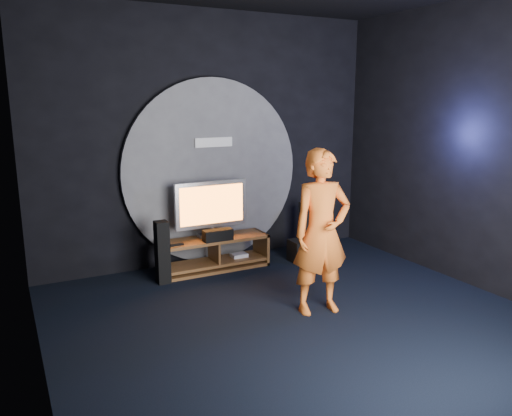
{
  "coord_description": "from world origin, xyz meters",
  "views": [
    {
      "loc": [
        -2.67,
        -4.06,
        2.32
      ],
      "look_at": [
        -0.03,
        1.05,
        1.05
      ],
      "focal_mm": 35.0,
      "sensor_mm": 36.0,
      "label": 1
    }
  ],
  "objects": [
    {
      "name": "remote",
      "position": [
        -0.73,
        1.93,
        0.46
      ],
      "size": [
        0.18,
        0.05,
        0.02
      ],
      "primitive_type": "cube",
      "color": "black",
      "rests_on": "media_console"
    },
    {
      "name": "tv",
      "position": [
        -0.16,
        2.12,
        0.87
      ],
      "size": [
        1.02,
        0.22,
        0.77
      ],
      "color": "#A5A5AC",
      "rests_on": "media_console"
    },
    {
      "name": "center_speaker",
      "position": [
        -0.16,
        1.9,
        0.53
      ],
      "size": [
        0.4,
        0.15,
        0.15
      ],
      "primitive_type": "cube",
      "color": "black",
      "rests_on": "media_console"
    },
    {
      "name": "tower_speaker_right",
      "position": [
        1.31,
        2.01,
        0.4
      ],
      "size": [
        0.16,
        0.18,
        0.81
      ],
      "primitive_type": "cube",
      "color": "black",
      "rests_on": "ground"
    },
    {
      "name": "back_wall",
      "position": [
        0.0,
        2.5,
        1.75
      ],
      "size": [
        5.0,
        0.04,
        3.5
      ],
      "primitive_type": "cube",
      "color": "black",
      "rests_on": "ground"
    },
    {
      "name": "subwoofer",
      "position": [
        1.07,
        1.79,
        0.16
      ],
      "size": [
        0.29,
        0.29,
        0.32
      ],
      "primitive_type": "cube",
      "color": "black",
      "rests_on": "ground"
    },
    {
      "name": "tower_speaker_left",
      "position": [
        -0.94,
        1.87,
        0.4
      ],
      "size": [
        0.16,
        0.18,
        0.81
      ],
      "primitive_type": "cube",
      "color": "black",
      "rests_on": "ground"
    },
    {
      "name": "left_wall",
      "position": [
        -2.5,
        0.0,
        1.75
      ],
      "size": [
        0.04,
        5.0,
        3.5
      ],
      "primitive_type": "cube",
      "color": "black",
      "rests_on": "ground"
    },
    {
      "name": "player",
      "position": [
        0.34,
        0.23,
        0.9
      ],
      "size": [
        0.71,
        0.52,
        1.81
      ],
      "primitive_type": "imported",
      "rotation": [
        0.0,
        0.0,
        -0.14
      ],
      "color": "orange",
      "rests_on": "ground"
    },
    {
      "name": "media_console",
      "position": [
        -0.16,
        2.05,
        0.19
      ],
      "size": [
        1.51,
        0.45,
        0.45
      ],
      "color": "brown",
      "rests_on": "ground"
    },
    {
      "name": "floor",
      "position": [
        0.0,
        0.0,
        0.0
      ],
      "size": [
        5.0,
        5.0,
        0.0
      ],
      "primitive_type": "plane",
      "color": "black",
      "rests_on": "ground"
    },
    {
      "name": "right_wall",
      "position": [
        2.5,
        0.0,
        1.75
      ],
      "size": [
        0.04,
        5.0,
        3.5
      ],
      "primitive_type": "cube",
      "color": "black",
      "rests_on": "ground"
    },
    {
      "name": "wall_disc_panel",
      "position": [
        0.0,
        2.44,
        1.3
      ],
      "size": [
        2.6,
        0.11,
        2.6
      ],
      "color": "#515156",
      "rests_on": "ground"
    }
  ]
}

